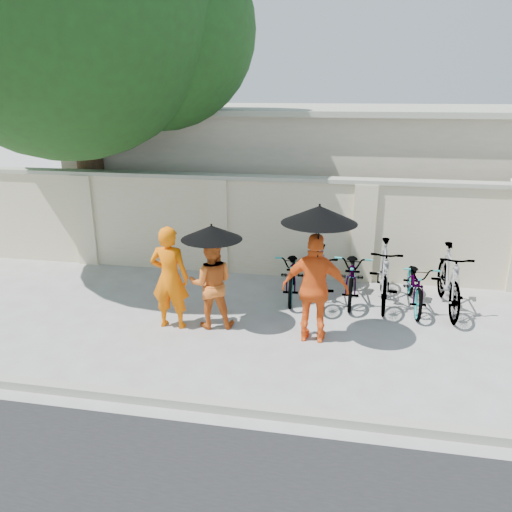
# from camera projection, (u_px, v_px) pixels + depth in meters

# --- Properties ---
(ground) EXTENTS (80.00, 80.00, 0.00)m
(ground) POSITION_uv_depth(u_px,v_px,m) (231.00, 343.00, 7.74)
(ground) COLOR #A9A9A9
(kerb) EXTENTS (40.00, 0.16, 0.12)m
(kerb) POSITION_uv_depth(u_px,v_px,m) (200.00, 404.00, 6.13)
(kerb) COLOR #9C9E8A
(kerb) RESTS_ON ground
(compound_wall) EXTENTS (20.00, 0.30, 2.00)m
(compound_wall) POSITION_uv_depth(u_px,v_px,m) (314.00, 230.00, 10.23)
(compound_wall) COLOR beige
(compound_wall) RESTS_ON ground
(building_behind) EXTENTS (14.00, 6.00, 3.20)m
(building_behind) POSITION_uv_depth(u_px,v_px,m) (362.00, 173.00, 13.41)
(building_behind) COLOR #C3B39A
(building_behind) RESTS_ON ground
(shade_tree) EXTENTS (6.70, 6.20, 8.20)m
(shade_tree) POSITION_uv_depth(u_px,v_px,m) (76.00, 15.00, 9.53)
(shade_tree) COLOR brown
(shade_tree) RESTS_ON ground
(monk_left) EXTENTS (0.63, 0.41, 1.72)m
(monk_left) POSITION_uv_depth(u_px,v_px,m) (170.00, 278.00, 8.02)
(monk_left) COLOR #FC6B04
(monk_left) RESTS_ON ground
(monk_center) EXTENTS (0.83, 0.70, 1.50)m
(monk_center) POSITION_uv_depth(u_px,v_px,m) (211.00, 283.00, 8.08)
(monk_center) COLOR orange
(monk_center) RESTS_ON ground
(parasol_center) EXTENTS (0.96, 0.96, 0.89)m
(parasol_center) POSITION_uv_depth(u_px,v_px,m) (212.00, 232.00, 7.71)
(parasol_center) COLOR black
(parasol_center) RESTS_ON ground
(monk_right) EXTENTS (1.03, 0.46, 1.73)m
(monk_right) POSITION_uv_depth(u_px,v_px,m) (315.00, 289.00, 7.57)
(monk_right) COLOR orange
(monk_right) RESTS_ON ground
(parasol_right) EXTENTS (1.11, 1.11, 1.19)m
(parasol_right) POSITION_uv_depth(u_px,v_px,m) (319.00, 214.00, 7.12)
(parasol_right) COLOR black
(parasol_right) RESTS_ON ground
(bike_0) EXTENTS (0.74, 1.80, 0.92)m
(bike_0) POSITION_uv_depth(u_px,v_px,m) (293.00, 273.00, 9.39)
(bike_0) COLOR slate
(bike_0) RESTS_ON ground
(bike_1) EXTENTS (0.65, 1.73, 1.01)m
(bike_1) POSITION_uv_depth(u_px,v_px,m) (322.00, 276.00, 9.11)
(bike_1) COLOR slate
(bike_1) RESTS_ON ground
(bike_2) EXTENTS (0.70, 1.87, 0.97)m
(bike_2) POSITION_uv_depth(u_px,v_px,m) (353.00, 274.00, 9.24)
(bike_2) COLOR slate
(bike_2) RESTS_ON ground
(bike_3) EXTENTS (0.60, 1.92, 1.15)m
(bike_3) POSITION_uv_depth(u_px,v_px,m) (384.00, 274.00, 9.02)
(bike_3) COLOR slate
(bike_3) RESTS_ON ground
(bike_4) EXTENTS (0.61, 1.71, 0.90)m
(bike_4) POSITION_uv_depth(u_px,v_px,m) (416.00, 284.00, 8.88)
(bike_4) COLOR slate
(bike_4) RESTS_ON ground
(bike_5) EXTENTS (0.56, 1.92, 1.15)m
(bike_5) POSITION_uv_depth(u_px,v_px,m) (449.00, 279.00, 8.75)
(bike_5) COLOR slate
(bike_5) RESTS_ON ground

